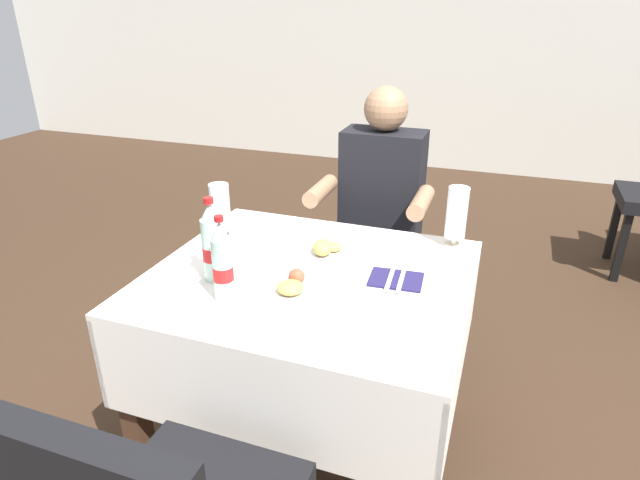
% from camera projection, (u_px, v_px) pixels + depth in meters
% --- Properties ---
extents(ground_plane, '(11.00, 11.00, 0.00)m').
position_uv_depth(ground_plane, '(323.00, 452.00, 2.04)').
color(ground_plane, '#382619').
extents(back_wall, '(11.00, 0.12, 3.00)m').
position_uv_depth(back_wall, '(470.00, 11.00, 4.94)').
color(back_wall, silver).
rests_on(back_wall, ground).
extents(main_dining_table, '(1.04, 0.92, 0.76)m').
position_uv_depth(main_dining_table, '(310.00, 319.00, 1.84)').
color(main_dining_table, white).
rests_on(main_dining_table, ground).
extents(chair_far_diner_seat, '(0.44, 0.50, 0.97)m').
position_uv_depth(chair_far_diner_seat, '(372.00, 234.00, 2.58)').
color(chair_far_diner_seat, black).
rests_on(chair_far_diner_seat, ground).
extents(seated_diner_far, '(0.50, 0.46, 1.26)m').
position_uv_depth(seated_diner_far, '(378.00, 212.00, 2.41)').
color(seated_diner_far, '#282D42').
rests_on(seated_diner_far, ground).
extents(plate_near_camera, '(0.25, 0.25, 0.06)m').
position_uv_depth(plate_near_camera, '(284.00, 287.00, 1.65)').
color(plate_near_camera, white).
rests_on(plate_near_camera, main_dining_table).
extents(plate_far_diner, '(0.24, 0.24, 0.06)m').
position_uv_depth(plate_far_diner, '(323.00, 251.00, 1.88)').
color(plate_far_diner, white).
rests_on(plate_far_diner, main_dining_table).
extents(beer_glass_left, '(0.08, 0.08, 0.23)m').
position_uv_depth(beer_glass_left, '(456.00, 217.00, 1.92)').
color(beer_glass_left, white).
rests_on(beer_glass_left, main_dining_table).
extents(beer_glass_middle, '(0.08, 0.08, 0.21)m').
position_uv_depth(beer_glass_middle, '(220.00, 210.00, 2.00)').
color(beer_glass_middle, white).
rests_on(beer_glass_middle, main_dining_table).
extents(cola_bottle_primary, '(0.07, 0.07, 0.28)m').
position_uv_depth(cola_bottle_primary, '(212.00, 244.00, 1.68)').
color(cola_bottle_primary, silver).
rests_on(cola_bottle_primary, main_dining_table).
extents(cola_bottle_secondary, '(0.06, 0.06, 0.27)m').
position_uv_depth(cola_bottle_secondary, '(223.00, 264.00, 1.56)').
color(cola_bottle_secondary, silver).
rests_on(cola_bottle_secondary, main_dining_table).
extents(napkin_cutlery_set, '(0.18, 0.19, 0.01)m').
position_uv_depth(napkin_cutlery_set, '(396.00, 279.00, 1.72)').
color(napkin_cutlery_set, '#231E4C').
rests_on(napkin_cutlery_set, main_dining_table).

